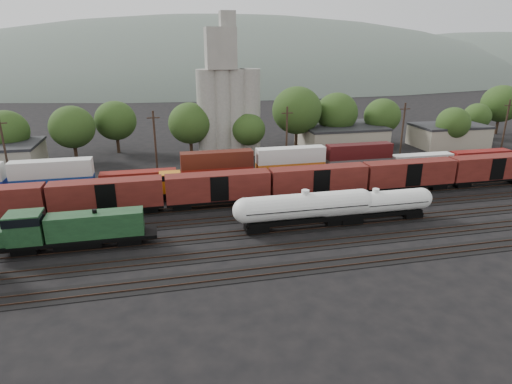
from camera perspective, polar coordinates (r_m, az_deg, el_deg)
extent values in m
plane|color=black|center=(59.27, -1.05, -3.47)|extent=(600.00, 600.00, 0.00)
cube|color=black|center=(46.13, 2.84, -10.40)|extent=(180.00, 3.20, 0.08)
cube|color=#382319|center=(45.49, 3.09, -10.74)|extent=(180.00, 0.08, 0.16)
cube|color=#382319|center=(46.69, 2.60, -9.89)|extent=(180.00, 0.08, 0.16)
cube|color=black|center=(50.38, 1.30, -7.68)|extent=(180.00, 3.20, 0.08)
cube|color=#382319|center=(49.73, 1.51, -7.96)|extent=(180.00, 0.08, 0.16)
cube|color=#382319|center=(50.97, 1.11, -7.25)|extent=(180.00, 0.08, 0.16)
cube|color=black|center=(54.77, 0.03, -5.39)|extent=(180.00, 3.20, 0.08)
cube|color=#382319|center=(54.10, 0.20, -5.62)|extent=(180.00, 0.08, 0.16)
cube|color=#382319|center=(55.37, -0.14, -5.01)|extent=(180.00, 0.08, 0.16)
cube|color=black|center=(59.25, -1.05, -3.43)|extent=(180.00, 3.20, 0.08)
cube|color=#382319|center=(58.57, -0.91, -3.62)|extent=(180.00, 0.08, 0.16)
cube|color=#382319|center=(59.87, -1.19, -3.11)|extent=(180.00, 0.08, 0.16)
cube|color=black|center=(63.81, -1.97, -1.76)|extent=(180.00, 3.20, 0.08)
cube|color=#382319|center=(63.12, -1.85, -1.91)|extent=(180.00, 0.08, 0.16)
cube|color=#382319|center=(64.44, -2.09, -1.47)|extent=(180.00, 0.08, 0.16)
cube|color=black|center=(68.43, -2.77, -0.30)|extent=(180.00, 3.20, 0.08)
cube|color=#382319|center=(67.74, -2.66, -0.44)|extent=(180.00, 0.08, 0.16)
cube|color=#382319|center=(69.07, -2.87, -0.05)|extent=(180.00, 0.08, 0.16)
cube|color=black|center=(73.10, -3.46, 0.96)|extent=(180.00, 3.20, 0.08)
cube|color=#382319|center=(72.40, -3.37, 0.85)|extent=(180.00, 0.08, 0.16)
cube|color=#382319|center=(73.75, -3.56, 1.19)|extent=(180.00, 0.08, 0.16)
cube|color=black|center=(54.05, -22.59, -5.77)|extent=(17.84, 3.04, 0.42)
cube|color=black|center=(54.23, -22.53, -6.23)|extent=(5.25, 2.31, 0.84)
cube|color=#1A3E20|center=(53.06, -20.54, -4.05)|extent=(10.70, 2.52, 2.83)
cube|color=#1A3E20|center=(54.58, -28.38, -4.19)|extent=(3.78, 3.04, 3.46)
cube|color=black|center=(54.20, -28.56, -3.12)|extent=(3.88, 3.15, 0.94)
cube|color=#1A3E20|center=(55.62, -30.73, -5.07)|extent=(1.68, 2.52, 1.89)
cylinder|color=black|center=(52.50, -20.73, -2.46)|extent=(0.52, 0.52, 0.52)
cube|color=black|center=(55.67, -28.31, -6.70)|extent=(2.73, 2.10, 0.73)
cube|color=black|center=(53.55, -16.46, -6.08)|extent=(2.73, 2.10, 0.73)
cylinder|color=white|center=(55.25, 6.53, -1.80)|extent=(15.65, 3.22, 3.22)
sphere|color=white|center=(53.28, -1.45, -2.48)|extent=(3.22, 3.22, 3.22)
sphere|color=white|center=(58.20, 13.83, -1.15)|extent=(3.22, 3.22, 3.22)
cylinder|color=white|center=(54.62, 6.60, -0.01)|extent=(1.00, 1.00, 0.56)
cube|color=black|center=(55.25, 6.53, -1.80)|extent=(16.01, 3.38, 0.09)
cube|color=black|center=(55.90, 6.47, -3.51)|extent=(15.12, 2.45, 0.56)
cube|color=black|center=(54.50, 0.04, -4.75)|extent=(2.89, 2.22, 0.78)
cube|color=black|center=(58.47, 12.39, -3.52)|extent=(2.89, 2.22, 0.78)
cylinder|color=white|center=(59.22, 15.55, -1.30)|extent=(13.88, 2.86, 2.86)
sphere|color=white|center=(56.35, 9.31, -1.88)|extent=(2.86, 2.86, 2.86)
sphere|color=white|center=(62.72, 21.16, -0.77)|extent=(2.86, 2.86, 2.86)
cylinder|color=white|center=(58.69, 15.69, 0.19)|extent=(0.89, 0.89, 0.49)
cube|color=black|center=(59.22, 15.55, -1.30)|extent=(14.19, 3.00, 0.08)
cube|color=black|center=(59.76, 15.42, -2.72)|extent=(13.40, 2.17, 0.49)
cube|color=black|center=(57.61, 10.36, -3.79)|extent=(2.56, 1.97, 0.69)
cube|color=black|center=(62.77, 19.97, -2.72)|extent=(2.56, 1.97, 0.69)
cube|color=black|center=(67.41, -7.18, 0.28)|extent=(16.04, 2.58, 0.36)
cube|color=black|center=(67.53, -7.17, -0.04)|extent=(4.46, 1.96, 0.71)
cube|color=#C56F11|center=(67.17, -5.59, 1.52)|extent=(9.63, 2.14, 2.41)
cube|color=#C56F11|center=(66.65, -11.35, 1.33)|extent=(3.21, 2.58, 2.94)
cube|color=black|center=(66.38, -11.40, 2.10)|extent=(3.30, 2.67, 0.80)
cube|color=#C56F11|center=(66.85, -13.24, 0.64)|extent=(1.43, 2.14, 1.60)
cylinder|color=black|center=(66.78, -5.63, 2.61)|extent=(0.45, 0.45, 0.45)
cube|color=black|center=(67.34, -11.50, -0.50)|extent=(2.32, 1.78, 0.62)
cube|color=black|center=(68.23, -2.87, 0.13)|extent=(2.32, 1.78, 0.62)
cube|color=black|center=(62.90, -19.04, -2.02)|extent=(15.00, 2.60, 0.40)
cube|color=#551914|center=(62.21, -19.25, -0.22)|extent=(15.00, 2.90, 3.80)
cube|color=black|center=(62.90, -5.01, -1.01)|extent=(15.00, 2.60, 0.40)
cube|color=#551914|center=(62.22, -5.07, 0.81)|extent=(15.00, 2.90, 3.80)
cube|color=black|center=(66.57, 8.22, 0.01)|extent=(15.00, 2.60, 0.40)
cube|color=#551914|center=(65.92, 8.31, 1.74)|extent=(15.00, 2.90, 3.80)
cube|color=black|center=(73.35, 19.54, 0.88)|extent=(15.00, 2.60, 0.40)
cube|color=#551914|center=(72.76, 19.73, 2.45)|extent=(15.00, 2.90, 3.80)
cube|color=black|center=(82.49, 28.66, 1.56)|extent=(15.00, 2.60, 0.40)
cube|color=#551914|center=(81.96, 28.89, 2.96)|extent=(15.00, 2.90, 3.80)
cube|color=black|center=(72.96, -3.47, 1.31)|extent=(160.00, 2.60, 0.60)
cube|color=navy|center=(73.54, -25.32, 0.91)|extent=(12.00, 2.40, 2.60)
cube|color=silver|center=(72.85, -25.61, 2.85)|extent=(12.00, 2.40, 2.60)
cube|color=maroon|center=(71.74, -15.34, 1.67)|extent=(12.00, 2.40, 2.60)
cube|color=maroon|center=(72.19, -5.16, 2.40)|extent=(12.00, 2.40, 2.60)
cube|color=#461810|center=(71.50, -5.22, 4.40)|extent=(12.00, 2.40, 2.60)
cube|color=#C26013|center=(74.87, 4.60, 3.02)|extent=(12.00, 2.40, 2.60)
cube|color=silver|center=(74.20, 4.65, 4.95)|extent=(12.00, 2.40, 2.60)
cube|color=#525557|center=(79.54, 13.45, 3.52)|extent=(12.00, 2.40, 2.60)
cube|color=#400F10|center=(78.91, 13.60, 5.33)|extent=(12.00, 2.40, 2.60)
cube|color=silver|center=(85.88, 21.18, 3.88)|extent=(12.00, 2.40, 2.60)
cube|color=maroon|center=(93.55, 27.74, 4.13)|extent=(12.00, 2.40, 2.60)
cylinder|color=gray|center=(91.21, -6.43, 10.30)|extent=(4.40, 4.40, 18.00)
cylinder|color=gray|center=(91.59, -4.54, 10.40)|extent=(4.40, 4.40, 18.00)
cylinder|color=gray|center=(92.07, -2.66, 10.48)|extent=(4.40, 4.40, 18.00)
cylinder|color=gray|center=(92.64, -0.80, 10.55)|extent=(4.40, 4.40, 18.00)
cube|color=gray|center=(90.56, -4.76, 18.56)|extent=(6.00, 5.00, 8.00)
cube|color=gray|center=(90.89, -3.85, 21.73)|extent=(3.00, 3.00, 4.00)
cube|color=#9E937F|center=(102.46, 11.19, 7.21)|extent=(18.00, 14.00, 4.60)
cube|color=#232326|center=(101.98, 11.28, 8.62)|extent=(18.36, 14.28, 0.50)
cube|color=#9E937F|center=(110.84, 24.26, 6.78)|extent=(16.00, 10.00, 4.60)
cube|color=#232326|center=(110.40, 24.43, 8.07)|extent=(16.32, 10.20, 0.50)
cylinder|color=black|center=(97.98, -29.84, 4.05)|extent=(0.70, 0.70, 3.11)
ellipsoid|color=#2D491B|center=(96.99, -30.35, 7.02)|extent=(8.45, 8.45, 8.01)
cylinder|color=black|center=(94.86, -22.88, 4.72)|extent=(0.70, 0.70, 3.27)
ellipsoid|color=#2D491B|center=(93.79, -23.31, 7.96)|extent=(8.87, 8.87, 8.41)
cylinder|color=black|center=(99.75, -17.90, 5.94)|extent=(0.70, 0.70, 3.27)
ellipsoid|color=#2D491B|center=(98.74, -18.22, 9.04)|extent=(8.86, 8.86, 8.40)
cylinder|color=black|center=(92.32, -8.63, 5.66)|extent=(0.70, 0.70, 3.30)
ellipsoid|color=#2D491B|center=(91.22, -8.80, 9.05)|extent=(8.97, 8.97, 8.50)
cylinder|color=black|center=(92.35, -0.99, 5.66)|extent=(0.70, 0.70, 2.62)
ellipsoid|color=#2D491B|center=(91.43, -1.00, 8.34)|extent=(7.10, 7.10, 6.72)
cylinder|color=black|center=(98.37, 5.35, 6.85)|extent=(0.70, 0.70, 4.07)
ellipsoid|color=#2D491B|center=(97.17, 5.48, 10.78)|extent=(11.03, 11.03, 10.45)
cylinder|color=black|center=(103.44, 10.52, 7.07)|extent=(0.70, 0.70, 3.56)
ellipsoid|color=#2D491B|center=(102.40, 10.72, 10.35)|extent=(9.67, 9.67, 9.16)
cylinder|color=black|center=(107.17, 16.22, 6.93)|extent=(0.70, 0.70, 3.14)
ellipsoid|color=#2D491B|center=(106.26, 16.48, 9.70)|extent=(8.51, 8.51, 8.07)
cylinder|color=black|center=(107.81, 24.47, 5.94)|extent=(0.70, 0.70, 2.74)
ellipsoid|color=#2D491B|center=(107.00, 24.80, 8.33)|extent=(7.44, 7.44, 7.04)
cylinder|color=black|center=(124.12, 27.09, 7.04)|extent=(0.70, 0.70, 2.52)
ellipsoid|color=#2D491B|center=(123.46, 27.38, 8.95)|extent=(6.85, 6.85, 6.49)
cylinder|color=black|center=(132.12, 29.44, 7.55)|extent=(0.70, 0.70, 3.69)
ellipsoid|color=#2D491B|center=(131.29, 29.88, 10.18)|extent=(10.03, 10.03, 9.50)
cylinder|color=black|center=(81.34, -30.43, 4.57)|extent=(0.36, 0.36, 12.00)
cube|color=black|center=(80.49, -31.00, 7.87)|extent=(2.20, 0.18, 0.18)
cylinder|color=black|center=(77.44, -13.27, 6.09)|extent=(0.36, 0.36, 12.00)
cube|color=black|center=(76.54, -13.54, 9.59)|extent=(2.20, 0.18, 0.18)
cylinder|color=black|center=(80.80, 4.10, 7.08)|extent=(0.36, 0.36, 12.00)
cube|color=black|center=(79.95, 4.18, 10.45)|extent=(2.20, 0.18, 0.18)
cylinder|color=black|center=(90.63, 18.91, 7.42)|extent=(0.36, 0.36, 12.00)
cube|color=black|center=(89.87, 19.24, 10.41)|extent=(2.20, 0.18, 0.18)
cylinder|color=black|center=(105.12, 30.26, 7.35)|extent=(0.36, 0.36, 12.00)
cube|color=black|center=(104.47, 30.70, 9.91)|extent=(2.20, 0.18, 0.18)
ellipsoid|color=#59665B|center=(320.98, -3.60, 10.89)|extent=(520.00, 286.00, 130.00)
ellipsoid|color=#59665B|center=(416.48, 28.47, 11.29)|extent=(400.00, 220.00, 100.00)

